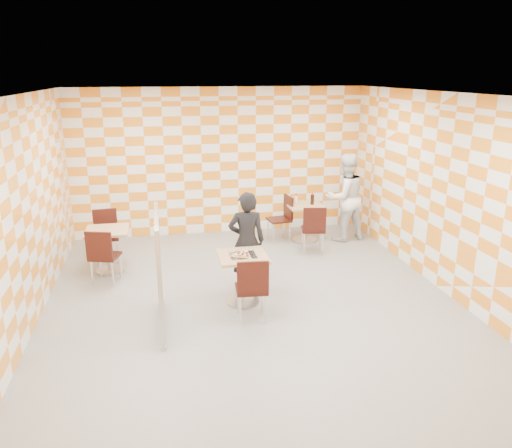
{
  "coord_description": "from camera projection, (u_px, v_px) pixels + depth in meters",
  "views": [
    {
      "loc": [
        -1.25,
        -6.63,
        3.28
      ],
      "look_at": [
        0.1,
        0.2,
        1.15
      ],
      "focal_mm": 35.0,
      "sensor_mm": 36.0,
      "label": 1
    }
  ],
  "objects": [
    {
      "name": "room_shell",
      "position": [
        245.0,
        196.0,
        7.48
      ],
      "size": [
        7.0,
        7.0,
        7.0
      ],
      "color": "gray",
      "rests_on": "ground"
    },
    {
      "name": "main_table",
      "position": [
        243.0,
        271.0,
        7.26
      ],
      "size": [
        0.7,
        0.7,
        0.75
      ],
      "color": "tan",
      "rests_on": "ground"
    },
    {
      "name": "second_table",
      "position": [
        305.0,
        216.0,
        9.97
      ],
      "size": [
        0.7,
        0.7,
        0.75
      ],
      "color": "tan",
      "rests_on": "ground"
    },
    {
      "name": "empty_table",
      "position": [
        108.0,
        243.0,
        8.42
      ],
      "size": [
        0.7,
        0.7,
        0.75
      ],
      "color": "tan",
      "rests_on": "ground"
    },
    {
      "name": "chair_main_front",
      "position": [
        252.0,
        285.0,
        6.67
      ],
      "size": [
        0.45,
        0.46,
        0.92
      ],
      "color": "black",
      "rests_on": "ground"
    },
    {
      "name": "chair_second_front",
      "position": [
        314.0,
        226.0,
        9.22
      ],
      "size": [
        0.5,
        0.51,
        0.92
      ],
      "color": "black",
      "rests_on": "ground"
    },
    {
      "name": "chair_second_side",
      "position": [
        283.0,
        215.0,
        9.95
      ],
      "size": [
        0.48,
        0.47,
        0.92
      ],
      "color": "black",
      "rests_on": "ground"
    },
    {
      "name": "chair_empty_near",
      "position": [
        102.0,
        253.0,
        7.86
      ],
      "size": [
        0.53,
        0.53,
        0.92
      ],
      "color": "black",
      "rests_on": "ground"
    },
    {
      "name": "chair_empty_far",
      "position": [
        106.0,
        231.0,
        8.94
      ],
      "size": [
        0.46,
        0.47,
        0.92
      ],
      "color": "black",
      "rests_on": "ground"
    },
    {
      "name": "partition",
      "position": [
        159.0,
        271.0,
        6.52
      ],
      "size": [
        0.08,
        1.38,
        1.55
      ],
      "color": "white",
      "rests_on": "ground"
    },
    {
      "name": "man_dark",
      "position": [
        247.0,
        241.0,
        7.69
      ],
      "size": [
        0.59,
        0.41,
        1.56
      ],
      "primitive_type": "imported",
      "rotation": [
        0.0,
        0.0,
        3.07
      ],
      "color": "black",
      "rests_on": "ground"
    },
    {
      "name": "man_white",
      "position": [
        345.0,
        197.0,
        9.94
      ],
      "size": [
        0.97,
        0.83,
        1.76
      ],
      "primitive_type": "imported",
      "rotation": [
        0.0,
        0.0,
        3.35
      ],
      "color": "white",
      "rests_on": "ground"
    },
    {
      "name": "pizza_on_foil",
      "position": [
        243.0,
        254.0,
        7.17
      ],
      "size": [
        0.4,
        0.4,
        0.04
      ],
      "color": "silver",
      "rests_on": "main_table"
    },
    {
      "name": "sport_bottle",
      "position": [
        296.0,
        199.0,
        9.97
      ],
      "size": [
        0.06,
        0.06,
        0.2
      ],
      "color": "white",
      "rests_on": "second_table"
    },
    {
      "name": "soda_bottle",
      "position": [
        312.0,
        199.0,
        9.89
      ],
      "size": [
        0.07,
        0.07,
        0.23
      ],
      "color": "black",
      "rests_on": "second_table"
    }
  ]
}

